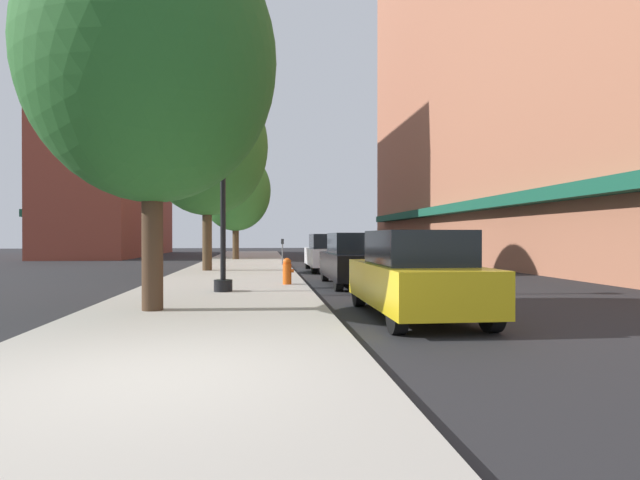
% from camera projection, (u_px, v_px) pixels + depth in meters
% --- Properties ---
extents(ground_plane, '(90.00, 90.00, 0.00)m').
position_uv_depth(ground_plane, '(325.00, 269.00, 23.49)').
color(ground_plane, '#232326').
extents(sidewalk_slab, '(4.80, 50.00, 0.12)m').
position_uv_depth(sidewalk_slab, '(240.00, 267.00, 24.03)').
color(sidewalk_slab, '#A8A399').
rests_on(sidewalk_slab, ground).
extents(building_right_brick, '(6.80, 40.00, 26.78)m').
position_uv_depth(building_right_brick, '(507.00, 30.00, 28.59)').
color(building_right_brick, '#9E6047').
rests_on(building_right_brick, ground).
extents(building_far_background, '(6.80, 18.00, 21.75)m').
position_uv_depth(building_far_background, '(114.00, 122.00, 40.62)').
color(building_far_background, brown).
rests_on(building_far_background, ground).
extents(lamppost, '(0.48, 0.48, 5.90)m').
position_uv_depth(lamppost, '(223.00, 173.00, 12.97)').
color(lamppost, black).
rests_on(lamppost, sidewalk_slab).
extents(fire_hydrant, '(0.33, 0.26, 0.79)m').
position_uv_depth(fire_hydrant, '(287.00, 271.00, 14.93)').
color(fire_hydrant, '#E05614').
rests_on(fire_hydrant, sidewalk_slab).
extents(parking_meter_near, '(0.14, 0.09, 1.31)m').
position_uv_depth(parking_meter_near, '(282.00, 248.00, 25.16)').
color(parking_meter_near, slate).
rests_on(parking_meter_near, sidewalk_slab).
extents(tree_near, '(4.80, 4.80, 7.61)m').
position_uv_depth(tree_near, '(152.00, 60.00, 9.66)').
color(tree_near, '#422D1E').
rests_on(tree_near, sidewalk_slab).
extents(tree_mid, '(4.44, 4.44, 6.89)m').
position_uv_depth(tree_mid, '(236.00, 191.00, 31.66)').
color(tree_mid, '#4C3823').
rests_on(tree_mid, sidewalk_slab).
extents(tree_far, '(5.12, 5.12, 8.22)m').
position_uv_depth(tree_far, '(207.00, 146.00, 21.06)').
color(tree_far, '#4C3823').
rests_on(tree_far, sidewalk_slab).
extents(car_yellow, '(1.80, 4.30, 1.66)m').
position_uv_depth(car_yellow, '(415.00, 275.00, 9.53)').
color(car_yellow, black).
rests_on(car_yellow, ground).
extents(car_black, '(1.80, 4.30, 1.66)m').
position_uv_depth(car_black, '(356.00, 260.00, 15.73)').
color(car_black, black).
rests_on(car_black, ground).
extents(car_white, '(1.80, 4.30, 1.66)m').
position_uv_depth(car_white, '(328.00, 253.00, 22.49)').
color(car_white, black).
rests_on(car_white, ground).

